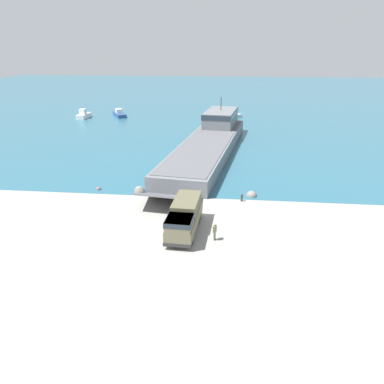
% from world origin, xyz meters
% --- Properties ---
extents(ground_plane, '(240.00, 240.00, 0.00)m').
position_xyz_m(ground_plane, '(0.00, 0.00, 0.00)').
color(ground_plane, gray).
extents(water_surface, '(240.00, 180.00, 0.01)m').
position_xyz_m(water_surface, '(0.00, 93.65, 0.00)').
color(water_surface, '#285B70').
rests_on(water_surface, ground_plane).
extents(landing_craft, '(12.38, 43.68, 7.34)m').
position_xyz_m(landing_craft, '(0.51, 25.67, 1.74)').
color(landing_craft, slate).
rests_on(landing_craft, ground_plane).
extents(military_truck, '(2.79, 7.60, 2.82)m').
position_xyz_m(military_truck, '(-0.18, -4.77, 1.52)').
color(military_truck, '#6B664C').
rests_on(military_truck, ground_plane).
extents(soldier_on_ramp, '(0.34, 0.48, 1.64)m').
position_xyz_m(soldier_on_ramp, '(2.74, -6.14, 0.94)').
color(soldier_on_ramp, '#566042').
rests_on(soldier_on_ramp, ground_plane).
extents(moored_boat_a, '(2.09, 5.11, 2.26)m').
position_xyz_m(moored_boat_a, '(-31.54, 50.96, 0.75)').
color(moored_boat_a, white).
rests_on(moored_boat_a, ground_plane).
extents(moored_boat_b, '(4.90, 6.58, 1.78)m').
position_xyz_m(moored_boat_b, '(-23.78, 54.51, 0.59)').
color(moored_boat_b, navy).
rests_on(moored_boat_b, ground_plane).
extents(moored_boat_c, '(5.62, 6.22, 1.66)m').
position_xyz_m(moored_boat_c, '(3.65, 57.40, 0.55)').
color(moored_boat_c, '#B7BABF').
rests_on(moored_boat_c, ground_plane).
extents(mooring_bollard, '(0.27, 0.27, 0.88)m').
position_xyz_m(mooring_bollard, '(5.34, 3.21, 0.48)').
color(mooring_bollard, '#333338').
rests_on(mooring_bollard, ground_plane).
extents(shoreline_rock_a, '(1.17, 1.17, 1.17)m').
position_xyz_m(shoreline_rock_a, '(-6.91, 5.11, 0.00)').
color(shoreline_rock_a, gray).
rests_on(shoreline_rock_a, ground_plane).
extents(shoreline_rock_b, '(0.67, 0.67, 0.67)m').
position_xyz_m(shoreline_rock_b, '(-12.01, 5.08, 0.00)').
color(shoreline_rock_b, '#66605B').
rests_on(shoreline_rock_b, ground_plane).
extents(shoreline_rock_c, '(1.37, 1.37, 1.37)m').
position_xyz_m(shoreline_rock_c, '(-6.71, 4.40, 0.00)').
color(shoreline_rock_c, '#66605B').
rests_on(shoreline_rock_c, ground_plane).
extents(shoreline_rock_d, '(1.23, 1.23, 1.23)m').
position_xyz_m(shoreline_rock_d, '(6.52, 4.89, 0.00)').
color(shoreline_rock_d, gray).
rests_on(shoreline_rock_d, ground_plane).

